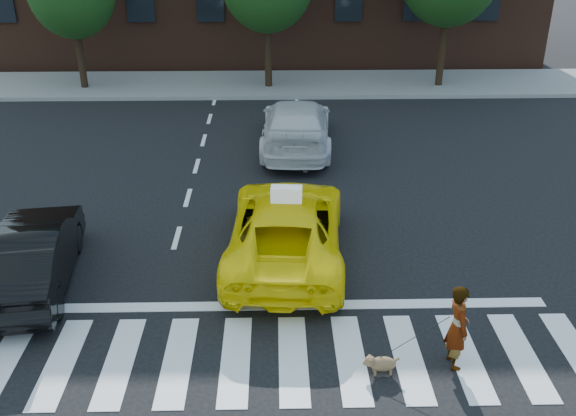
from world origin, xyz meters
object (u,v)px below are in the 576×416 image
(taxi, at_px, (286,227))
(white_suv, at_px, (296,125))
(black_sedan, at_px, (31,254))
(dog, at_px, (380,363))
(woman, at_px, (458,327))

(taxi, distance_m, white_suv, 6.79)
(black_sedan, xyz_separation_m, dog, (6.68, -2.90, -0.50))
(dog, bearing_deg, woman, 7.08)
(taxi, relative_size, dog, 8.41)
(black_sedan, xyz_separation_m, woman, (7.97, -2.69, 0.07))
(taxi, distance_m, dog, 4.21)
(white_suv, distance_m, woman, 10.72)
(taxi, height_order, white_suv, white_suv)
(white_suv, bearing_deg, woman, 105.47)
(woman, bearing_deg, black_sedan, 65.84)
(dog, bearing_deg, white_suv, 93.43)
(white_suv, height_order, dog, white_suv)
(white_suv, xyz_separation_m, woman, (2.33, -10.47, 0.03))
(taxi, bearing_deg, dog, 114.80)
(white_suv, distance_m, dog, 10.74)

